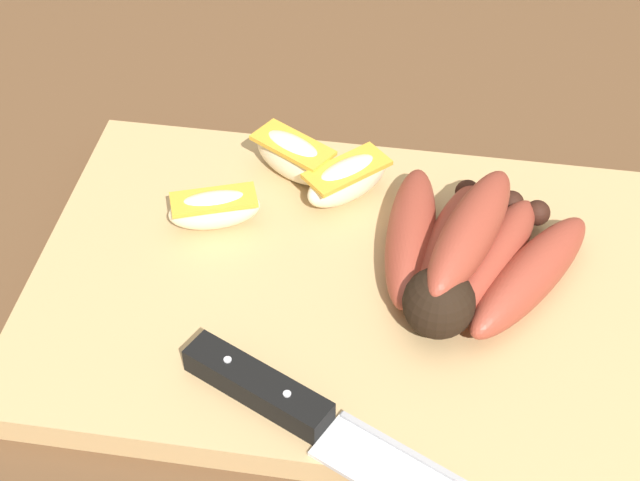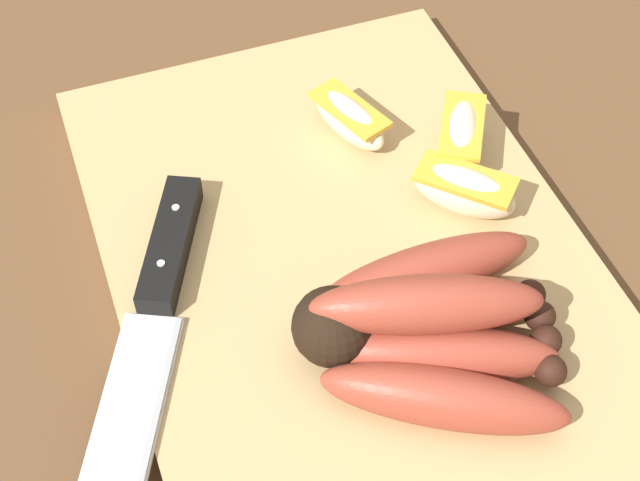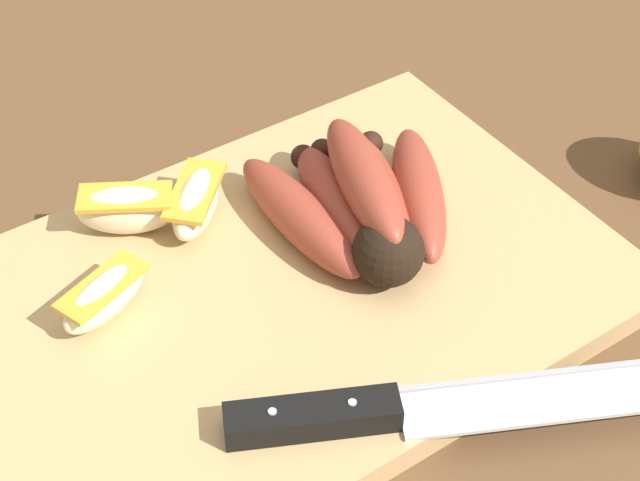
{
  "view_description": "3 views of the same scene",
  "coord_description": "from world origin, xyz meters",
  "views": [
    {
      "loc": [
        0.05,
        -0.45,
        0.51
      ],
      "look_at": [
        -0.03,
        0.03,
        0.04
      ],
      "focal_mm": 55.32,
      "sensor_mm": 36.0,
      "label": 1
    },
    {
      "loc": [
        0.33,
        -0.13,
        0.48
      ],
      "look_at": [
        -0.02,
        -0.01,
        0.03
      ],
      "focal_mm": 52.28,
      "sensor_mm": 36.0,
      "label": 2
    },
    {
      "loc": [
        -0.23,
        -0.37,
        0.48
      ],
      "look_at": [
        0.02,
        -0.0,
        0.06
      ],
      "focal_mm": 54.61,
      "sensor_mm": 36.0,
      "label": 3
    }
  ],
  "objects": [
    {
      "name": "chefs_knife",
      "position": [
        -0.01,
        -0.12,
        0.03
      ],
      "size": [
        0.26,
        0.15,
        0.02
      ],
      "color": "silver",
      "rests_on": "cutting_board"
    },
    {
      "name": "apple_wedge_near",
      "position": [
        -0.06,
        0.11,
        0.04
      ],
      "size": [
        0.07,
        0.06,
        0.04
      ],
      "color": "beige",
      "rests_on": "cutting_board"
    },
    {
      "name": "cutting_board",
      "position": [
        -0.01,
        0.01,
        0.01
      ],
      "size": [
        0.44,
        0.3,
        0.02
      ],
      "primitive_type": "cube",
      "color": "tan",
      "rests_on": "ground_plane"
    },
    {
      "name": "ground_plane",
      "position": [
        0.0,
        0.0,
        0.0
      ],
      "size": [
        6.0,
        6.0,
        0.0
      ],
      "primitive_type": "plane",
      "color": "brown"
    },
    {
      "name": "apple_wedge_far",
      "position": [
        -0.11,
        0.05,
        0.04
      ],
      "size": [
        0.07,
        0.04,
        0.03
      ],
      "color": "beige",
      "rests_on": "cutting_board"
    },
    {
      "name": "apple_wedge_middle",
      "position": [
        -0.02,
        0.09,
        0.04
      ],
      "size": [
        0.07,
        0.07,
        0.03
      ],
      "color": "beige",
      "rests_on": "cutting_board"
    },
    {
      "name": "banana_bunch",
      "position": [
        0.07,
        0.02,
        0.04
      ],
      "size": [
        0.15,
        0.16,
        0.06
      ],
      "color": "black",
      "rests_on": "cutting_board"
    }
  ]
}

